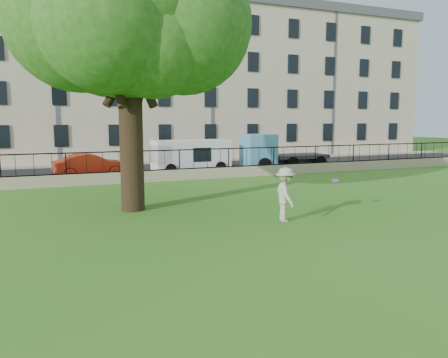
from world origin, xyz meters
name	(u,v)px	position (x,y,z in m)	size (l,w,h in m)	color
ground	(289,230)	(0.00, 0.00, 0.00)	(120.00, 120.00, 0.00)	#2B771C
retaining_wall	(180,175)	(0.00, 12.00, 0.30)	(50.00, 0.40, 0.60)	gray
iron_railing	(179,160)	(0.00, 12.00, 1.15)	(50.00, 0.05, 1.13)	black
street	(159,171)	(0.00, 16.70, 0.01)	(60.00, 9.00, 0.01)	black
sidewalk	(143,163)	(0.00, 21.90, 0.06)	(60.00, 1.40, 0.12)	gray
building_row	(128,78)	(0.00, 27.57, 6.92)	(56.40, 10.40, 13.80)	#C0B898
tree	(124,8)	(-4.08, 4.87, 7.34)	(8.56, 6.79, 10.90)	black
man	(285,195)	(0.43, 1.01, 0.92)	(1.18, 0.68, 1.83)	#B5AD93
frisbee	(335,181)	(2.80, 1.51, 1.20)	(0.27, 0.27, 0.03)	purple
red_sedan	(91,166)	(-4.50, 14.98, 0.70)	(1.49, 4.26, 1.40)	#AE2915
white_van	(191,156)	(1.79, 15.40, 1.03)	(4.91, 1.92, 2.06)	white
blue_truck	(283,151)	(8.20, 14.68, 1.20)	(5.74, 2.04, 2.41)	#5496C5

